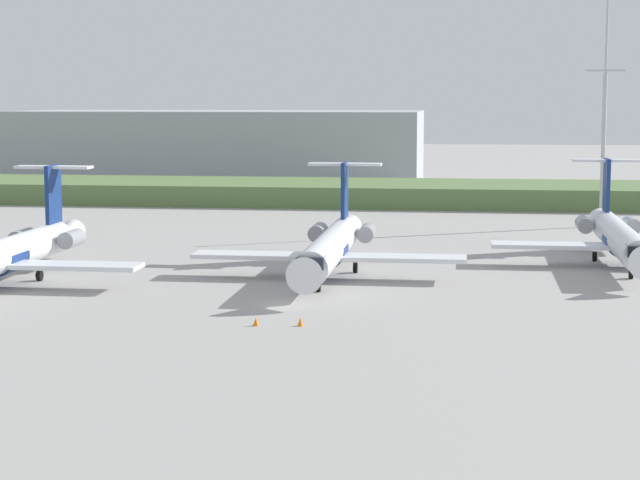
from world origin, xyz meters
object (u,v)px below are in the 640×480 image
(regional_jet_nearest, at_px, (8,253))
(antenna_mast, at_px, (604,129))
(regional_jet_third, at_px, (619,237))
(safety_cone_front_marker, at_px, (256,322))
(safety_cone_mid_marker, at_px, (300,322))
(regional_jet_second, at_px, (331,246))

(regional_jet_nearest, height_order, antenna_mast, antenna_mast)
(regional_jet_nearest, height_order, regional_jet_third, same)
(safety_cone_front_marker, height_order, safety_cone_mid_marker, same)
(regional_jet_nearest, relative_size, safety_cone_mid_marker, 56.36)
(regional_jet_third, bearing_deg, regional_jet_nearest, -161.03)
(safety_cone_front_marker, bearing_deg, antenna_mast, 64.57)
(regional_jet_second, distance_m, antenna_mast, 49.03)
(safety_cone_front_marker, xyz_separation_m, safety_cone_mid_marker, (2.93, 0.30, 0.00))
(safety_cone_front_marker, bearing_deg, regional_jet_third, 48.67)
(regional_jet_third, height_order, safety_cone_mid_marker, regional_jet_third)
(regional_jet_second, bearing_deg, safety_cone_mid_marker, -88.51)
(antenna_mast, bearing_deg, safety_cone_front_marker, -115.43)
(regional_jet_second, height_order, regional_jet_third, same)
(antenna_mast, height_order, safety_cone_front_marker, antenna_mast)
(regional_jet_nearest, distance_m, safety_cone_mid_marker, 29.32)
(regional_jet_second, distance_m, regional_jet_third, 26.78)
(safety_cone_front_marker, bearing_deg, regional_jet_second, 83.67)
(regional_jet_third, bearing_deg, safety_cone_mid_marker, -128.41)
(regional_jet_third, bearing_deg, safety_cone_front_marker, -131.33)
(regional_jet_second, distance_m, safety_cone_front_marker, 21.72)
(regional_jet_second, bearing_deg, regional_jet_nearest, -163.19)
(regional_jet_nearest, bearing_deg, regional_jet_second, 16.81)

